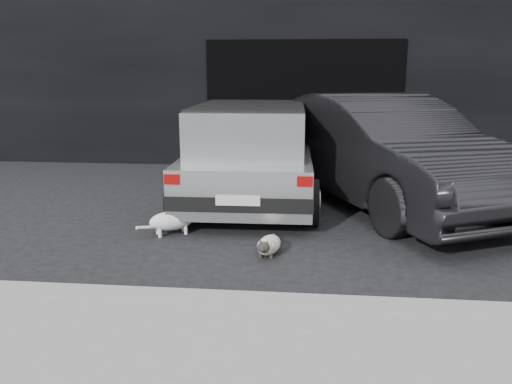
# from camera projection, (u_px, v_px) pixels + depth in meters

# --- Properties ---
(ground) EXTENTS (80.00, 80.00, 0.00)m
(ground) POSITION_uv_depth(u_px,v_px,m) (226.00, 220.00, 6.83)
(ground) COLOR black
(ground) RESTS_ON ground
(building_facade) EXTENTS (34.00, 4.00, 5.00)m
(building_facade) POSITION_uv_depth(u_px,v_px,m) (305.00, 49.00, 11.94)
(building_facade) COLOR black
(building_facade) RESTS_ON ground
(garage_opening) EXTENTS (4.00, 0.10, 2.60)m
(garage_opening) POSITION_uv_depth(u_px,v_px,m) (303.00, 105.00, 10.28)
(garage_opening) COLOR black
(garage_opening) RESTS_ON ground
(curb) EXTENTS (18.00, 0.25, 0.12)m
(curb) POSITION_uv_depth(u_px,v_px,m) (295.00, 306.00, 4.20)
(curb) COLOR gray
(curb) RESTS_ON ground
(silver_hatchback) EXTENTS (2.09, 4.10, 1.50)m
(silver_hatchback) POSITION_uv_depth(u_px,v_px,m) (251.00, 148.00, 7.75)
(silver_hatchback) COLOR #ABADB0
(silver_hatchback) RESTS_ON ground
(second_car) EXTENTS (3.68, 5.27, 1.65)m
(second_car) POSITION_uv_depth(u_px,v_px,m) (382.00, 150.00, 7.50)
(second_car) COLOR black
(second_car) RESTS_ON ground
(cat_siamese) EXTENTS (0.32, 0.71, 0.25)m
(cat_siamese) POSITION_uv_depth(u_px,v_px,m) (268.00, 245.00, 5.51)
(cat_siamese) COLOR beige
(cat_siamese) RESTS_ON ground
(cat_white) EXTENTS (0.73, 0.51, 0.38)m
(cat_white) POSITION_uv_depth(u_px,v_px,m) (174.00, 220.00, 6.21)
(cat_white) COLOR silver
(cat_white) RESTS_ON ground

